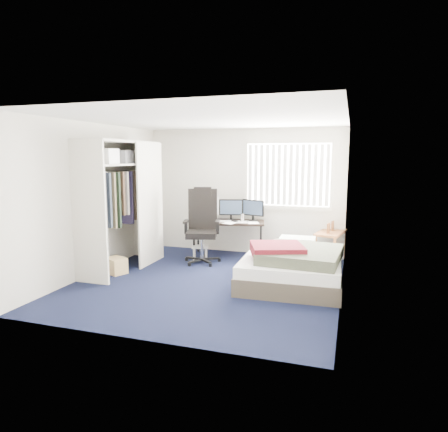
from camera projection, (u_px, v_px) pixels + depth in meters
ground at (208, 282)px, 6.26m from camera, size 4.20×4.20×0.00m
room_shell at (208, 186)px, 6.04m from camera, size 4.20×4.20×4.20m
window_assembly at (288, 175)px, 7.68m from camera, size 1.72×0.09×1.32m
closet at (121, 192)px, 6.82m from camera, size 0.64×1.84×2.22m
desk at (229, 219)px, 7.87m from camera, size 1.52×0.95×1.15m
office_chair at (202, 233)px, 7.43m from camera, size 0.80×0.80×1.39m
footstool at (200, 249)px, 7.66m from camera, size 0.37×0.33×0.25m
nightstand at (331, 235)px, 7.40m from camera, size 0.58×0.90×0.76m
bed at (293, 265)px, 6.23m from camera, size 1.55×2.03×0.65m
pine_box at (116, 266)px, 6.72m from camera, size 0.43×0.39×0.27m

